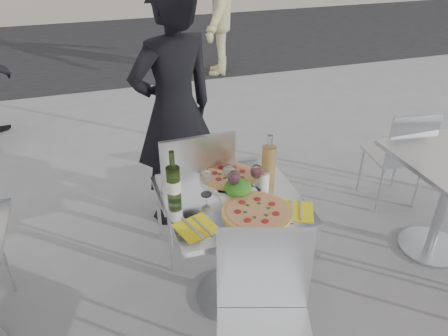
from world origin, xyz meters
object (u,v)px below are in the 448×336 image
object	(u,v)px
chair_near	(264,313)
pizza_far	(229,177)
salad_plate	(238,189)
wineglass_white_a	(206,177)
wineglass_red_a	(234,179)
main_table	(232,228)
napkin_left	(196,227)
wineglass_red_b	(256,172)
side_chair_rfar	(401,151)
pedestrian_b	(215,7)
napkin_right	(296,211)
sugar_shaker	(263,179)
chair_far	(194,186)
carafe	(269,163)
wineglass_white_b	(229,172)
pizza_near	(257,212)
wine_bottle	(173,182)
woman_diner	(174,111)

from	to	relation	value
chair_near	pizza_far	xyz separation A→B (m)	(0.10, 0.81, 0.21)
salad_plate	wineglass_white_a	distance (m)	0.19
pizza_far	wineglass_white_a	bearing A→B (deg)	-145.62
chair_near	wineglass_red_a	xyz separation A→B (m)	(0.07, 0.64, 0.31)
main_table	napkin_left	world-z (taller)	napkin_left
salad_plate	wineglass_red_b	distance (m)	0.13
side_chair_rfar	pedestrian_b	bearing A→B (deg)	-77.44
napkin_right	wineglass_white_a	bearing A→B (deg)	169.45
sugar_shaker	wineglass_red_a	distance (m)	0.20
chair_far	carafe	size ratio (longest dim) A/B	3.40
carafe	sugar_shaker	xyz separation A→B (m)	(-0.05, -0.05, -0.06)
main_table	wineglass_white_b	world-z (taller)	wineglass_white_b
pizza_near	wine_bottle	world-z (taller)	wine_bottle
wineglass_red_a	wineglass_red_b	xyz separation A→B (m)	(0.14, 0.02, 0.00)
chair_near	chair_far	bearing A→B (deg)	110.40
chair_far	wineglass_red_b	world-z (taller)	chair_far
pizza_far	napkin_right	size ratio (longest dim) A/B	1.41
woman_diner	wineglass_red_b	size ratio (longest dim) A/B	11.17
napkin_right	woman_diner	bearing A→B (deg)	133.42
carafe	wineglass_white_a	bearing A→B (deg)	-176.08
main_table	pizza_far	world-z (taller)	pizza_far
main_table	side_chair_rfar	world-z (taller)	side_chair_rfar
wineglass_white_a	wineglass_red_b	world-z (taller)	same
woman_diner	salad_plate	size ratio (longest dim) A/B	7.99
napkin_right	napkin_left	bearing A→B (deg)	-156.82
pizza_near	wineglass_red_b	distance (m)	0.25
wineglass_red_a	carafe	bearing A→B (deg)	19.72
wine_bottle	carafe	xyz separation A→B (m)	(0.55, 0.03, 0.00)
wineglass_white_b	napkin_right	distance (m)	0.42
side_chair_rfar	wineglass_white_a	bearing A→B (deg)	22.92
chair_far	pizza_far	world-z (taller)	chair_far
chair_near	pizza_far	size ratio (longest dim) A/B	2.74
carafe	wineglass_white_b	xyz separation A→B (m)	(-0.24, -0.01, -0.01)
chair_far	pedestrian_b	bearing A→B (deg)	-110.28
pizza_near	pedestrian_b	bearing A→B (deg)	75.91
pizza_near	wineglass_red_b	bearing A→B (deg)	70.09
pizza_near	wineglass_red_b	size ratio (longest dim) A/B	2.28
chair_far	side_chair_rfar	xyz separation A→B (m)	(1.67, 0.13, -0.09)
main_table	side_chair_rfar	bearing A→B (deg)	19.68
pizza_near	wine_bottle	bearing A→B (deg)	146.59
wineglass_white_b	napkin_left	size ratio (longest dim) A/B	0.70
salad_plate	pizza_far	bearing A→B (deg)	89.16
wineglass_red_a	wineglass_red_b	world-z (taller)	same
salad_plate	sugar_shaker	xyz separation A→B (m)	(0.16, 0.03, 0.02)
sugar_shaker	wineglass_red_b	distance (m)	0.07
sugar_shaker	napkin_left	bearing A→B (deg)	-151.38
wineglass_white_a	napkin_right	world-z (taller)	wineglass_white_a
woman_diner	sugar_shaker	bearing A→B (deg)	90.93
pizza_near	main_table	bearing A→B (deg)	111.89
napkin_left	wineglass_white_b	bearing A→B (deg)	29.92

